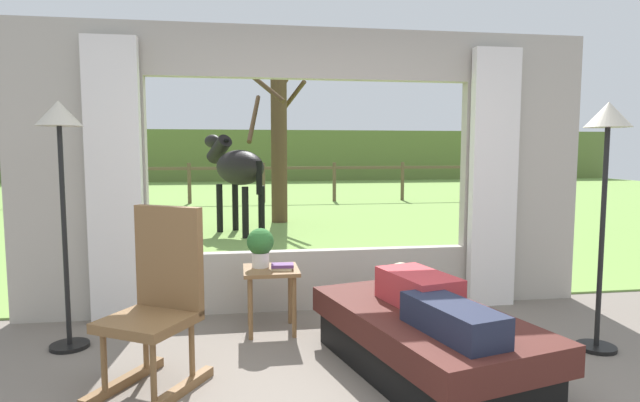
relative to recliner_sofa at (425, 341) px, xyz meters
The scene contains 16 objects.
back_wall_with_window 1.91m from the recliner_sofa, 109.35° to the left, with size 5.20×0.12×2.55m.
curtain_panel_left 2.80m from the recliner_sofa, 148.15° to the left, with size 0.44×0.10×2.40m, color silver.
curtain_panel_right 2.05m from the recliner_sofa, 50.10° to the left, with size 0.44×0.10×2.40m, color silver.
outdoor_pasture_lawn 12.44m from the recliner_sofa, 92.46° to the left, with size 36.00×21.68×0.02m, color #759E47.
distant_hill_ridge 22.29m from the recliner_sofa, 91.38° to the left, with size 36.00×2.00×2.40m, color olive.
recliner_sofa is the anchor object (origin of this frame).
reclining_person 0.31m from the recliner_sofa, 90.00° to the right, with size 0.48×1.42×0.22m.
rocking_chair 1.73m from the recliner_sofa, behind, with size 0.74×0.82×1.12m.
side_table 1.37m from the recliner_sofa, 134.77° to the left, with size 0.44×0.44×0.52m.
potted_plant 1.53m from the recliner_sofa, 135.35° to the left, with size 0.22×0.22×0.32m.
book_stack 1.29m from the recliner_sofa, 133.82° to the left, with size 0.19×0.13×0.05m.
floor_lamp_left 2.88m from the recliner_sofa, 161.43° to the left, with size 0.32×0.32×1.82m.
floor_lamp_right 1.89m from the recliner_sofa, ahead, with size 0.32×0.32×1.81m.
horse 6.14m from the recliner_sofa, 101.70° to the left, with size 1.26×1.71×1.73m.
pasture_tree 7.44m from the recliner_sofa, 93.25° to the left, with size 1.50×1.55×3.61m.
pasture_fence_line 11.35m from the recliner_sofa, 92.70° to the left, with size 16.10×0.10×1.10m.
Camera 1 is at (-0.66, -2.45, 1.47)m, focal length 29.35 mm.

